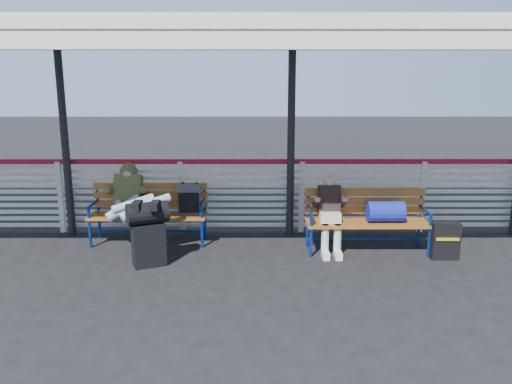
{
  "coord_description": "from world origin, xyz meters",
  "views": [
    {
      "loc": [
        1.22,
        -6.17,
        2.48
      ],
      "look_at": [
        1.24,
        1.0,
        0.89
      ],
      "focal_mm": 35.0,
      "sensor_mm": 36.0,
      "label": 1
    }
  ],
  "objects_px": {
    "companion_person": "(330,213)",
    "suitcase_side": "(444,240)",
    "bench_left": "(162,205)",
    "bench_right": "(374,213)",
    "traveler_man": "(134,202)",
    "luggage_stack": "(148,231)"
  },
  "relations": [
    {
      "from": "luggage_stack",
      "to": "bench_left",
      "type": "distance_m",
      "value": 1.04
    },
    {
      "from": "bench_right",
      "to": "suitcase_side",
      "type": "bearing_deg",
      "value": -18.37
    },
    {
      "from": "traveler_man",
      "to": "suitcase_side",
      "type": "relative_size",
      "value": 3.07
    },
    {
      "from": "traveler_man",
      "to": "companion_person",
      "type": "distance_m",
      "value": 2.91
    },
    {
      "from": "companion_person",
      "to": "suitcase_side",
      "type": "height_order",
      "value": "companion_person"
    },
    {
      "from": "bench_right",
      "to": "traveler_man",
      "type": "distance_m",
      "value": 3.56
    },
    {
      "from": "traveler_man",
      "to": "companion_person",
      "type": "relative_size",
      "value": 1.43
    },
    {
      "from": "luggage_stack",
      "to": "bench_left",
      "type": "bearing_deg",
      "value": 65.76
    },
    {
      "from": "traveler_man",
      "to": "companion_person",
      "type": "bearing_deg",
      "value": -2.37
    },
    {
      "from": "companion_person",
      "to": "suitcase_side",
      "type": "relative_size",
      "value": 2.15
    },
    {
      "from": "traveler_man",
      "to": "companion_person",
      "type": "height_order",
      "value": "traveler_man"
    },
    {
      "from": "luggage_stack",
      "to": "companion_person",
      "type": "height_order",
      "value": "companion_person"
    },
    {
      "from": "companion_person",
      "to": "suitcase_side",
      "type": "distance_m",
      "value": 1.66
    },
    {
      "from": "luggage_stack",
      "to": "suitcase_side",
      "type": "distance_m",
      "value": 4.17
    },
    {
      "from": "luggage_stack",
      "to": "traveler_man",
      "type": "xyz_separation_m",
      "value": [
        -0.35,
        0.69,
        0.24
      ]
    },
    {
      "from": "luggage_stack",
      "to": "companion_person",
      "type": "distance_m",
      "value": 2.62
    },
    {
      "from": "suitcase_side",
      "to": "traveler_man",
      "type": "bearing_deg",
      "value": 175.04
    },
    {
      "from": "bench_right",
      "to": "traveler_man",
      "type": "xyz_separation_m",
      "value": [
        -3.56,
        0.1,
        0.15
      ]
    },
    {
      "from": "bench_left",
      "to": "companion_person",
      "type": "relative_size",
      "value": 1.57
    },
    {
      "from": "bench_left",
      "to": "companion_person",
      "type": "xyz_separation_m",
      "value": [
        2.55,
        -0.47,
        -0.0
      ]
    },
    {
      "from": "bench_right",
      "to": "companion_person",
      "type": "relative_size",
      "value": 1.57
    },
    {
      "from": "bench_left",
      "to": "bench_right",
      "type": "relative_size",
      "value": 1.0
    }
  ]
}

